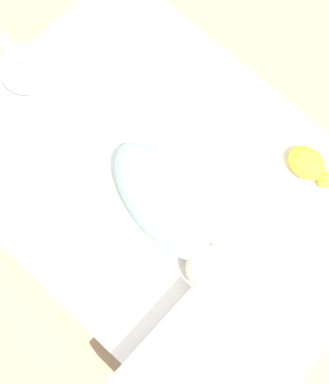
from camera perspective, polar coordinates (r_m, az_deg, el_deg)
ground_plane at (r=1.84m, az=0.27°, el=-0.84°), size 12.00×12.00×0.00m
bed_mattress at (r=1.75m, az=0.29°, el=-0.15°), size 1.34×0.96×0.18m
swaddled_baby at (r=1.56m, az=0.51°, el=-2.03°), size 0.53×0.28×0.16m
pillow at (r=1.56m, az=2.97°, el=-19.12°), size 0.33×0.36×0.11m
bunny_plush at (r=1.66m, az=-13.70°, el=10.76°), size 0.21×0.21×0.39m
turtle_plush at (r=1.71m, az=15.24°, el=2.75°), size 0.17×0.10×0.07m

